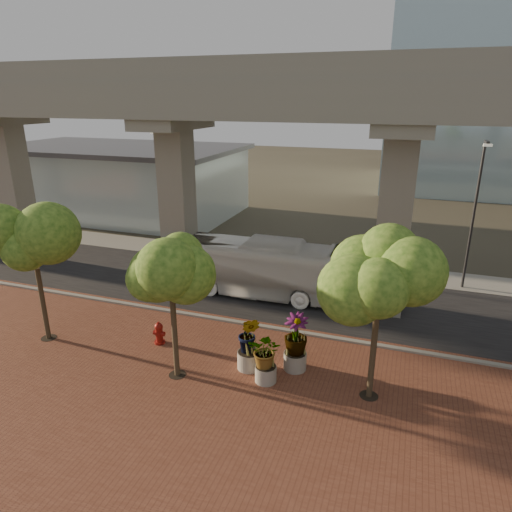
% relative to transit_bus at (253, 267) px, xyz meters
% --- Properties ---
extents(ground, '(160.00, 160.00, 0.00)m').
position_rel_transit_bus_xyz_m(ground, '(1.32, -1.79, -1.59)').
color(ground, '#373428').
rests_on(ground, ground).
extents(brick_plaza, '(70.00, 13.00, 0.06)m').
position_rel_transit_bus_xyz_m(brick_plaza, '(1.32, -9.79, -1.56)').
color(brick_plaza, brown).
rests_on(brick_plaza, ground).
extents(asphalt_road, '(90.00, 8.00, 0.04)m').
position_rel_transit_bus_xyz_m(asphalt_road, '(1.32, 0.21, -1.57)').
color(asphalt_road, black).
rests_on(asphalt_road, ground).
extents(curb_strip, '(70.00, 0.25, 0.16)m').
position_rel_transit_bus_xyz_m(curb_strip, '(1.32, -3.79, -1.51)').
color(curb_strip, gray).
rests_on(curb_strip, ground).
extents(far_sidewalk, '(90.00, 3.00, 0.06)m').
position_rel_transit_bus_xyz_m(far_sidewalk, '(1.32, 5.71, -1.56)').
color(far_sidewalk, gray).
rests_on(far_sidewalk, ground).
extents(transit_viaduct, '(72.00, 5.60, 12.40)m').
position_rel_transit_bus_xyz_m(transit_viaduct, '(1.32, 0.21, 5.70)').
color(transit_viaduct, gray).
rests_on(transit_viaduct, ground).
extents(station_pavilion, '(23.00, 13.00, 6.30)m').
position_rel_transit_bus_xyz_m(station_pavilion, '(-18.68, 14.21, 1.63)').
color(station_pavilion, silver).
rests_on(station_pavilion, ground).
extents(transit_bus, '(11.44, 2.78, 3.18)m').
position_rel_transit_bus_xyz_m(transit_bus, '(0.00, 0.00, 0.00)').
color(transit_bus, white).
rests_on(transit_bus, ground).
extents(fire_hydrant, '(0.53, 0.48, 1.07)m').
position_rel_transit_bus_xyz_m(fire_hydrant, '(-2.14, -6.76, -1.02)').
color(fire_hydrant, maroon).
rests_on(fire_hydrant, ground).
extents(planter_front, '(1.89, 1.89, 2.08)m').
position_rel_transit_bus_xyz_m(planter_front, '(3.33, -7.96, -0.27)').
color(planter_front, gray).
rests_on(planter_front, ground).
extents(planter_right, '(2.30, 2.30, 2.46)m').
position_rel_transit_bus_xyz_m(planter_right, '(4.19, -6.74, -0.04)').
color(planter_right, '#B0A99F').
rests_on(planter_right, ground).
extents(planter_left, '(2.15, 2.15, 2.36)m').
position_rel_transit_bus_xyz_m(planter_left, '(2.39, -7.31, -0.10)').
color(planter_left, '#A5A195').
rests_on(planter_left, ground).
extents(street_tree_far_west, '(3.99, 3.99, 6.46)m').
position_rel_transit_bus_xyz_m(street_tree_far_west, '(-7.27, -8.05, 3.09)').
color(street_tree_far_west, '#483B29').
rests_on(street_tree_far_west, ground).
extents(street_tree_near_west, '(3.78, 3.78, 6.14)m').
position_rel_transit_bus_xyz_m(street_tree_near_west, '(-0.18, -8.74, 2.86)').
color(street_tree_near_west, '#483B29').
rests_on(street_tree_near_west, ground).
extents(street_tree_near_east, '(3.79, 3.79, 6.39)m').
position_rel_transit_bus_xyz_m(street_tree_near_east, '(7.29, -7.60, 3.11)').
color(street_tree_near_east, '#483B29').
rests_on(street_tree_near_east, ground).
extents(streetlamp_west, '(0.43, 1.25, 8.64)m').
position_rel_transit_bus_xyz_m(streetlamp_west, '(-7.85, 4.32, 3.45)').
color(streetlamp_west, '#2A2A2F').
rests_on(streetlamp_west, ground).
extents(streetlamp_east, '(0.42, 1.23, 8.47)m').
position_rel_transit_bus_xyz_m(streetlamp_east, '(11.38, 4.68, 3.35)').
color(streetlamp_east, '#28292D').
rests_on(streetlamp_east, ground).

